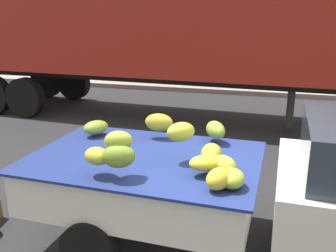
% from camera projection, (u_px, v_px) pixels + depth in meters
% --- Properties ---
extents(ground, '(220.00, 220.00, 0.00)m').
position_uv_depth(ground, '(211.00, 252.00, 4.36)').
color(ground, '#28282B').
extents(curb_strip, '(80.00, 0.80, 0.16)m').
position_uv_depth(curb_strip, '(256.00, 92.00, 13.26)').
color(curb_strip, gray).
rests_on(curb_strip, ground).
extents(pickup_truck, '(4.78, 2.01, 1.70)m').
position_uv_depth(pickup_truck, '(311.00, 193.00, 3.89)').
color(pickup_truck, silver).
rests_on(pickup_truck, ground).
extents(semi_trailer, '(12.11, 3.16, 3.95)m').
position_uv_depth(semi_trailer, '(161.00, 22.00, 9.54)').
color(semi_trailer, maroon).
rests_on(semi_trailer, ground).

